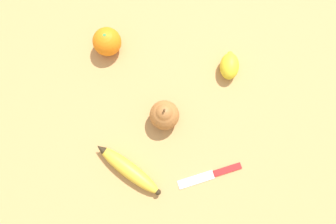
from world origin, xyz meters
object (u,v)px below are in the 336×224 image
pear (164,115)px  banana (128,169)px  orange (107,42)px  lemon (229,66)px  paring_knife (212,174)px

pear → banana: bearing=152.0°
orange → lemon: 0.33m
banana → paring_knife: 0.21m
banana → pear: (0.14, -0.08, 0.02)m
orange → lemon: bearing=-95.2°
lemon → paring_knife: size_ratio=0.50×
banana → paring_knife: (0.01, -0.21, -0.02)m
paring_knife → banana: bearing=69.6°
pear → lemon: (0.16, -0.16, -0.02)m
paring_knife → orange: bearing=21.0°
orange → paring_knife: 0.45m
orange → paring_knife: bearing=-135.8°
lemon → pear: bearing=134.5°
banana → pear: size_ratio=1.94×
lemon → orange: bearing=84.8°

